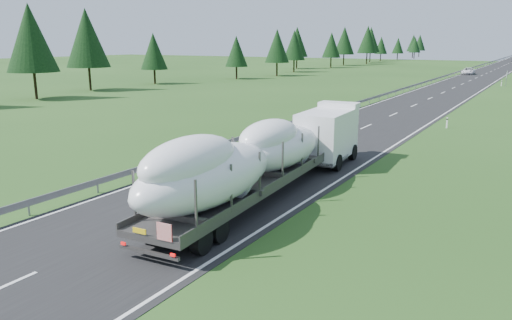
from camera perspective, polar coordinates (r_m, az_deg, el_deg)
The scene contains 7 objects.
ground at distance 23.65m, azimuth -8.94°, elevation -5.69°, with size 400.00×400.00×0.00m, color #214416.
road_surface at distance 118.23m, azimuth 23.94°, elevation 8.60°, with size 10.00×400.00×0.02m, color black.
guardrail at distance 118.90m, azimuth 21.40°, elevation 9.14°, with size 0.10×400.00×0.76m.
highway_sign at distance 97.55m, azimuth 26.74°, elevation 8.59°, with size 0.08×0.90×2.60m.
tree_line_left at distance 132.96m, azimuth 4.74°, elevation 13.19°, with size 16.14×271.52×12.65m.
boat_truck at distance 24.58m, azimuth 0.65°, elevation 0.68°, with size 3.76×20.41×4.13m.
distant_van at distance 128.57m, azimuth 23.09°, elevation 9.33°, with size 2.60×5.63×1.56m, color white.
Camera 1 is at (14.42, -17.10, 7.70)m, focal length 35.00 mm.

